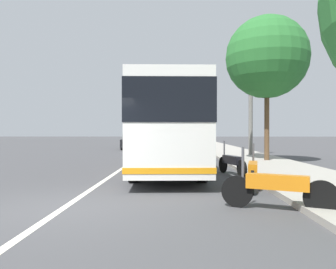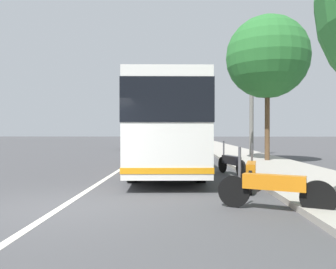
{
  "view_description": "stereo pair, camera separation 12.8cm",
  "coord_description": "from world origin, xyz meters",
  "px_view_note": "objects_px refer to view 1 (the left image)",
  "views": [
    {
      "loc": [
        -6.87,
        -2.36,
        1.6
      ],
      "look_at": [
        8.9,
        -1.98,
        1.48
      ],
      "focal_mm": 35.01,
      "sensor_mm": 36.0,
      "label": 1
    },
    {
      "loc": [
        -6.86,
        -2.49,
        1.6
      ],
      "look_at": [
        8.9,
        -1.98,
        1.48
      ],
      "focal_mm": 35.01,
      "sensor_mm": 36.0,
      "label": 2
    }
  ],
  "objects_px": {
    "motorcycle_by_tree": "(277,187)",
    "car_side_street": "(176,140)",
    "motorcycle_far_end": "(253,172)",
    "coach_bus": "(166,124)",
    "car_behind_bus": "(132,142)",
    "car_ahead_same_lane": "(177,139)",
    "roadside_tree_mid_block": "(267,57)",
    "utility_pole": "(251,93)",
    "motorcycle_nearest_curb": "(232,162)",
    "car_far_distant": "(142,139)"
  },
  "relations": [
    {
      "from": "motorcycle_far_end",
      "to": "car_side_street",
      "type": "bearing_deg",
      "value": 18.28
    },
    {
      "from": "car_side_street",
      "to": "motorcycle_far_end",
      "type": "bearing_deg",
      "value": -177.23
    },
    {
      "from": "car_ahead_same_lane",
      "to": "car_behind_bus",
      "type": "xyz_separation_m",
      "value": [
        -13.74,
        4.32,
        -0.03
      ]
    },
    {
      "from": "car_ahead_same_lane",
      "to": "roadside_tree_mid_block",
      "type": "relative_size",
      "value": 0.53
    },
    {
      "from": "car_far_distant",
      "to": "coach_bus",
      "type": "bearing_deg",
      "value": 11.24
    },
    {
      "from": "motorcycle_by_tree",
      "to": "car_side_street",
      "type": "relative_size",
      "value": 0.54
    },
    {
      "from": "motorcycle_by_tree",
      "to": "car_side_street",
      "type": "bearing_deg",
      "value": -62.41
    },
    {
      "from": "car_behind_bus",
      "to": "car_far_distant",
      "type": "relative_size",
      "value": 0.92
    },
    {
      "from": "motorcycle_by_tree",
      "to": "motorcycle_far_end",
      "type": "height_order",
      "value": "motorcycle_by_tree"
    },
    {
      "from": "car_far_distant",
      "to": "car_behind_bus",
      "type": "bearing_deg",
      "value": 1.05
    },
    {
      "from": "motorcycle_nearest_curb",
      "to": "car_far_distant",
      "type": "distance_m",
      "value": 25.96
    },
    {
      "from": "coach_bus",
      "to": "motorcycle_far_end",
      "type": "distance_m",
      "value": 5.72
    },
    {
      "from": "coach_bus",
      "to": "roadside_tree_mid_block",
      "type": "relative_size",
      "value": 1.51
    },
    {
      "from": "car_ahead_same_lane",
      "to": "roadside_tree_mid_block",
      "type": "bearing_deg",
      "value": -171.28
    },
    {
      "from": "car_ahead_same_lane",
      "to": "utility_pole",
      "type": "distance_m",
      "value": 23.72
    },
    {
      "from": "roadside_tree_mid_block",
      "to": "utility_pole",
      "type": "distance_m",
      "value": 4.35
    },
    {
      "from": "car_ahead_same_lane",
      "to": "car_side_street",
      "type": "xyz_separation_m",
      "value": [
        -6.89,
        0.17,
        0.01
      ]
    },
    {
      "from": "motorcycle_far_end",
      "to": "utility_pole",
      "type": "height_order",
      "value": "utility_pole"
    },
    {
      "from": "motorcycle_far_end",
      "to": "car_far_distant",
      "type": "height_order",
      "value": "car_far_distant"
    },
    {
      "from": "coach_bus",
      "to": "car_ahead_same_lane",
      "type": "relative_size",
      "value": 2.85
    },
    {
      "from": "car_ahead_same_lane",
      "to": "car_behind_bus",
      "type": "distance_m",
      "value": 14.4
    },
    {
      "from": "coach_bus",
      "to": "car_behind_bus",
      "type": "distance_m",
      "value": 16.97
    },
    {
      "from": "motorcycle_by_tree",
      "to": "car_side_street",
      "type": "height_order",
      "value": "car_side_street"
    },
    {
      "from": "motorcycle_by_tree",
      "to": "roadside_tree_mid_block",
      "type": "relative_size",
      "value": 0.28
    },
    {
      "from": "car_side_street",
      "to": "roadside_tree_mid_block",
      "type": "distance_m",
      "value": 21.33
    },
    {
      "from": "motorcycle_far_end",
      "to": "car_side_street",
      "type": "xyz_separation_m",
      "value": [
        28.25,
        2.13,
        0.24
      ]
    },
    {
      "from": "car_ahead_same_lane",
      "to": "car_behind_bus",
      "type": "height_order",
      "value": "car_ahead_same_lane"
    },
    {
      "from": "coach_bus",
      "to": "car_far_distant",
      "type": "xyz_separation_m",
      "value": [
        23.43,
        3.49,
        -1.2
      ]
    },
    {
      "from": "motorcycle_by_tree",
      "to": "motorcycle_nearest_curb",
      "type": "bearing_deg",
      "value": -66.62
    },
    {
      "from": "car_far_distant",
      "to": "utility_pole",
      "type": "bearing_deg",
      "value": 31.19
    },
    {
      "from": "motorcycle_by_tree",
      "to": "motorcycle_far_end",
      "type": "bearing_deg",
      "value": -68.87
    },
    {
      "from": "coach_bus",
      "to": "car_side_street",
      "type": "distance_m",
      "value": 23.4
    },
    {
      "from": "car_ahead_same_lane",
      "to": "car_side_street",
      "type": "bearing_deg",
      "value": 177.79
    },
    {
      "from": "car_behind_bus",
      "to": "motorcycle_far_end",
      "type": "bearing_deg",
      "value": 14.35
    },
    {
      "from": "car_behind_bus",
      "to": "roadside_tree_mid_block",
      "type": "distance_m",
      "value": 16.78
    },
    {
      "from": "car_far_distant",
      "to": "motorcycle_nearest_curb",
      "type": "bearing_deg",
      "value": 16.12
    },
    {
      "from": "motorcycle_far_end",
      "to": "car_side_street",
      "type": "height_order",
      "value": "car_side_street"
    },
    {
      "from": "coach_bus",
      "to": "motorcycle_by_tree",
      "type": "bearing_deg",
      "value": -164.26
    },
    {
      "from": "motorcycle_nearest_curb",
      "to": "car_ahead_same_lane",
      "type": "xyz_separation_m",
      "value": [
        32.08,
        1.89,
        0.25
      ]
    },
    {
      "from": "motorcycle_far_end",
      "to": "car_side_street",
      "type": "relative_size",
      "value": 0.56
    },
    {
      "from": "roadside_tree_mid_block",
      "to": "utility_pole",
      "type": "bearing_deg",
      "value": -1.32
    },
    {
      "from": "car_ahead_same_lane",
      "to": "utility_pole",
      "type": "relative_size",
      "value": 0.49
    },
    {
      "from": "coach_bus",
      "to": "motorcycle_far_end",
      "type": "xyz_separation_m",
      "value": [
        -4.89,
        -2.58,
        -1.47
      ]
    },
    {
      "from": "motorcycle_nearest_curb",
      "to": "utility_pole",
      "type": "height_order",
      "value": "utility_pole"
    },
    {
      "from": "coach_bus",
      "to": "car_behind_bus",
      "type": "bearing_deg",
      "value": 10.06
    },
    {
      "from": "coach_bus",
      "to": "motorcycle_by_tree",
      "type": "distance_m",
      "value": 7.97
    },
    {
      "from": "coach_bus",
      "to": "motorcycle_nearest_curb",
      "type": "height_order",
      "value": "coach_bus"
    },
    {
      "from": "utility_pole",
      "to": "motorcycle_by_tree",
      "type": "bearing_deg",
      "value": 169.18
    },
    {
      "from": "car_side_street",
      "to": "motorcycle_by_tree",
      "type": "bearing_deg",
      "value": -177.81
    },
    {
      "from": "motorcycle_by_tree",
      "to": "car_ahead_same_lane",
      "type": "relative_size",
      "value": 0.53
    }
  ]
}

